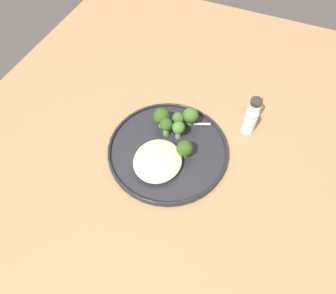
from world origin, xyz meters
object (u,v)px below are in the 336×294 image
Objects in this scene: seared_scallop_tiny_bay at (167,168)px; broccoli_floret_split_head at (160,116)px; salt_shaker at (249,122)px; seared_scallop_rear_pale at (150,163)px; broccoli_floret_center_pile at (191,115)px; seared_scallop_large_seared at (161,159)px; seared_scallop_center_golden at (161,151)px; broccoli_floret_left_leaning at (178,119)px; broccoli_floret_rear_charred at (185,148)px; broccoli_floret_beside_noodles at (166,125)px; broccoli_floret_right_tilted at (179,128)px; dinner_plate at (168,150)px; pepper_shaker at (254,109)px.

seared_scallop_tiny_bay is 0.14m from broccoli_floret_split_head.
broccoli_floret_split_head is 0.22m from salt_shaker.
broccoli_floret_center_pile reaches higher than seared_scallop_rear_pale.
broccoli_floret_split_head is at bearing 24.24° from seared_scallop_large_seared.
broccoli_floret_left_leaning is (0.09, -0.01, 0.02)m from seared_scallop_center_golden.
broccoli_floret_left_leaning is at bearing 111.18° from salt_shaker.
broccoli_floret_center_pile is at bearing -16.87° from seared_scallop_center_golden.
broccoli_floret_split_head is at bearing 110.81° from salt_shaker.
seared_scallop_large_seared is 0.03m from seared_scallop_tiny_bay.
seared_scallop_tiny_bay is at bearing -149.39° from broccoli_floret_split_head.
broccoli_floret_rear_charred is 0.08m from broccoli_floret_beside_noodles.
seared_scallop_center_golden is 0.62× the size of broccoli_floret_left_leaning.
broccoli_floret_rear_charred is (0.02, -0.05, 0.02)m from seared_scallop_center_golden.
seared_scallop_tiny_bay is 0.65× the size of broccoli_floret_right_tilted.
seared_scallop_tiny_bay is (0.00, -0.04, -0.00)m from seared_scallop_rear_pale.
seared_scallop_large_seared is at bearing 56.69° from seared_scallop_tiny_bay.
broccoli_floret_rear_charred is at bearing -91.31° from dinner_plate.
broccoli_floret_split_head is at bearing 24.17° from seared_scallop_center_golden.
dinner_plate is at bearing -34.18° from seared_scallop_center_golden.
seared_scallop_large_seared is at bearing 131.09° from broccoli_floret_rear_charred.
dinner_plate is 0.02m from seared_scallop_center_golden.
seared_scallop_large_seared is at bearing 172.82° from broccoli_floret_right_tilted.
salt_shaker is (0.14, -0.16, 0.02)m from dinner_plate.
seared_scallop_tiny_bay is 0.69× the size of broccoli_floret_rear_charred.
salt_shaker is at bearing -71.24° from broccoli_floret_center_pile.
salt_shaker is at bearing -35.64° from seared_scallop_tiny_bay.
broccoli_floret_right_tilted is (0.04, -0.01, 0.04)m from dinner_plate.
pepper_shaker is (0.14, -0.18, -0.01)m from broccoli_floret_beside_noodles.
seared_scallop_center_golden is 0.06m from broccoli_floret_beside_noodles.
broccoli_floret_right_tilted is 0.21m from pepper_shaker.
broccoli_floret_center_pile is 0.03m from broccoli_floret_left_leaning.
broccoli_floret_right_tilted is (0.10, 0.01, 0.02)m from seared_scallop_tiny_bay.
pepper_shaker is (0.11, -0.16, -0.01)m from broccoli_floret_left_leaning.
broccoli_floret_center_pile is 1.21× the size of broccoli_floret_left_leaning.
seared_scallop_large_seared is (-0.04, 0.00, 0.01)m from dinner_plate.
pepper_shaker is at bearing -52.08° from broccoli_floret_beside_noodles.
broccoli_floret_center_pile reaches higher than broccoli_floret_right_tilted.
broccoli_floret_beside_noodles is (0.10, 0.00, 0.02)m from seared_scallop_rear_pale.
broccoli_floret_split_head is (0.06, 0.05, 0.04)m from dinner_plate.
broccoli_floret_split_head reaches higher than seared_scallop_large_seared.
seared_scallop_rear_pale is 0.27m from salt_shaker.
salt_shaker is at bearing -47.72° from seared_scallop_center_golden.
dinner_plate is at bearing 88.69° from broccoli_floret_rear_charred.
seared_scallop_large_seared is at bearing 170.02° from broccoli_floret_center_pile.
salt_shaker reaches higher than broccoli_floret_left_leaning.
pepper_shaker reaches higher than broccoli_floret_right_tilted.
seared_scallop_large_seared is 0.28m from pepper_shaker.
seared_scallop_large_seared is 0.11m from broccoli_floret_split_head.
seared_scallop_tiny_bay is (-0.05, -0.02, 0.01)m from dinner_plate.
seared_scallop_tiny_bay is 0.11m from broccoli_floret_beside_noodles.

